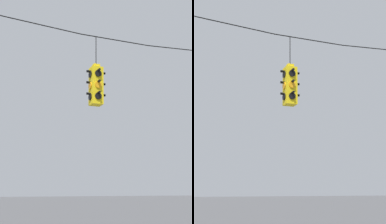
% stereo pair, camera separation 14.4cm
% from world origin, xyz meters
% --- Properties ---
extents(span_wire, '(15.79, 0.03, 0.84)m').
position_xyz_m(span_wire, '(-0.00, -0.30, 6.89)').
color(span_wire, black).
extents(traffic_light_near_right_pole, '(0.58, 0.58, 2.11)m').
position_xyz_m(traffic_light_near_right_pole, '(-0.66, -0.30, 5.07)').
color(traffic_light_near_right_pole, yellow).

